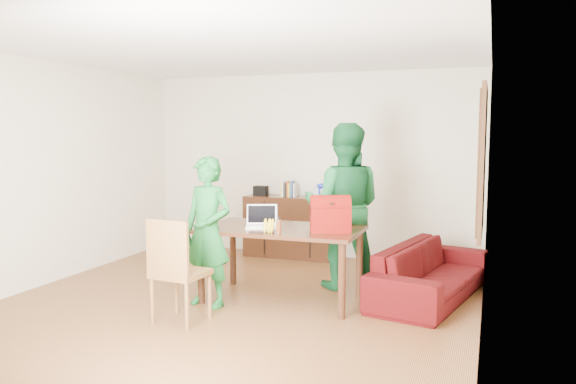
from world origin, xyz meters
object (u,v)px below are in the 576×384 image
at_px(person_near, 208,232).
at_px(sofa, 431,272).
at_px(table, 282,237).
at_px(person_far, 344,206).
at_px(bottle, 279,226).
at_px(chair, 180,292).
at_px(red_bag, 330,218).
at_px(laptop, 262,223).

relative_size(person_near, sofa, 0.79).
height_order(table, person_far, person_far).
bearing_deg(bottle, table, 105.67).
bearing_deg(person_near, bottle, 17.54).
xyz_separation_m(chair, red_bag, (1.24, 0.94, 0.66)).
xyz_separation_m(person_far, bottle, (-0.40, -1.09, -0.09)).
bearing_deg(sofa, red_bag, 139.31).
bearing_deg(person_near, chair, -80.20).
bearing_deg(sofa, laptop, 124.47).
relative_size(person_far, red_bag, 4.75).
xyz_separation_m(person_far, laptop, (-0.72, -0.79, -0.12)).
bearing_deg(person_near, person_far, 55.61).
bearing_deg(table, person_far, 55.21).
height_order(red_bag, sofa, red_bag).
distance_m(red_bag, sofa, 1.37).
height_order(laptop, bottle, laptop).
distance_m(laptop, red_bag, 0.79).
xyz_separation_m(laptop, red_bag, (0.78, -0.02, 0.11)).
height_order(chair, person_far, person_far).
distance_m(bottle, red_bag, 0.55).
bearing_deg(table, laptop, -165.50).
relative_size(table, red_bag, 4.20).
distance_m(chair, person_near, 0.75).
xyz_separation_m(chair, person_far, (1.17, 1.75, 0.67)).
bearing_deg(laptop, person_near, -159.96).
bearing_deg(chair, sofa, 42.53).
bearing_deg(person_far, chair, 46.30).
distance_m(table, chair, 1.28).
bearing_deg(bottle, laptop, 136.65).
distance_m(person_far, sofa, 1.24).
xyz_separation_m(chair, laptop, (0.46, 0.96, 0.55)).
height_order(chair, red_bag, red_bag).
height_order(table, bottle, bottle).
bearing_deg(bottle, chair, -139.03).
bearing_deg(table, person_near, -146.38).
relative_size(laptop, sofa, 0.20).
height_order(table, person_near, person_near).
relative_size(table, bottle, 10.48).
bearing_deg(person_near, sofa, 36.65).
xyz_separation_m(red_bag, sofa, (0.96, 0.72, -0.66)).
relative_size(table, chair, 1.68).
bearing_deg(bottle, person_near, -172.64).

